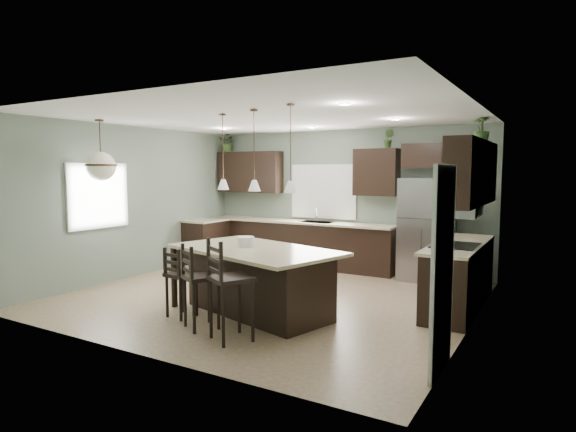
{
  "coord_description": "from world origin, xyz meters",
  "views": [
    {
      "loc": [
        3.99,
        -6.29,
        1.98
      ],
      "look_at": [
        0.1,
        0.4,
        1.25
      ],
      "focal_mm": 30.0,
      "sensor_mm": 36.0,
      "label": 1
    }
  ],
  "objects_px": {
    "bar_stool_right": "(231,290)",
    "plant_back_left": "(228,143)",
    "serving_dish": "(245,242)",
    "bar_stool_left": "(182,282)",
    "refrigerator": "(427,230)",
    "bar_stool_center": "(201,286)",
    "kitchen_island": "(255,281)"
  },
  "relations": [
    {
      "from": "bar_stool_right",
      "to": "plant_back_left",
      "type": "xyz_separation_m",
      "value": [
        -3.39,
        4.44,
        2.01
      ]
    },
    {
      "from": "serving_dish",
      "to": "bar_stool_right",
      "type": "bearing_deg",
      "value": -63.02
    },
    {
      "from": "bar_stool_left",
      "to": "kitchen_island",
      "type": "bearing_deg",
      "value": 43.18
    },
    {
      "from": "bar_stool_center",
      "to": "plant_back_left",
      "type": "bearing_deg",
      "value": 152.05
    },
    {
      "from": "refrigerator",
      "to": "bar_stool_right",
      "type": "relative_size",
      "value": 1.53
    },
    {
      "from": "refrigerator",
      "to": "plant_back_left",
      "type": "relative_size",
      "value": 4.28
    },
    {
      "from": "kitchen_island",
      "to": "plant_back_left",
      "type": "bearing_deg",
      "value": 147.33
    },
    {
      "from": "kitchen_island",
      "to": "serving_dish",
      "type": "xyz_separation_m",
      "value": [
        -0.19,
        0.05,
        0.53
      ]
    },
    {
      "from": "kitchen_island",
      "to": "bar_stool_left",
      "type": "distance_m",
      "value": 0.99
    },
    {
      "from": "kitchen_island",
      "to": "serving_dish",
      "type": "height_order",
      "value": "serving_dish"
    },
    {
      "from": "bar_stool_right",
      "to": "refrigerator",
      "type": "bearing_deg",
      "value": 103.61
    },
    {
      "from": "bar_stool_center",
      "to": "serving_dish",
      "type": "bearing_deg",
      "value": 114.95
    },
    {
      "from": "bar_stool_right",
      "to": "serving_dish",
      "type": "bearing_deg",
      "value": 145.86
    },
    {
      "from": "refrigerator",
      "to": "bar_stool_right",
      "type": "bearing_deg",
      "value": -105.26
    },
    {
      "from": "bar_stool_center",
      "to": "bar_stool_right",
      "type": "bearing_deg",
      "value": 13.5
    },
    {
      "from": "refrigerator",
      "to": "bar_stool_center",
      "type": "bearing_deg",
      "value": -113.07
    },
    {
      "from": "refrigerator",
      "to": "kitchen_island",
      "type": "relative_size",
      "value": 0.78
    },
    {
      "from": "refrigerator",
      "to": "plant_back_left",
      "type": "xyz_separation_m",
      "value": [
        -4.56,
        0.16,
        1.69
      ]
    },
    {
      "from": "bar_stool_right",
      "to": "bar_stool_center",
      "type": "bearing_deg",
      "value": -166.42
    },
    {
      "from": "refrigerator",
      "to": "kitchen_island",
      "type": "bearing_deg",
      "value": -114.52
    },
    {
      "from": "refrigerator",
      "to": "plant_back_left",
      "type": "height_order",
      "value": "plant_back_left"
    },
    {
      "from": "bar_stool_left",
      "to": "plant_back_left",
      "type": "height_order",
      "value": "plant_back_left"
    },
    {
      "from": "refrigerator",
      "to": "kitchen_island",
      "type": "xyz_separation_m",
      "value": [
        -1.5,
        -3.3,
        -0.46
      ]
    },
    {
      "from": "serving_dish",
      "to": "plant_back_left",
      "type": "height_order",
      "value": "plant_back_left"
    },
    {
      "from": "bar_stool_right",
      "to": "bar_stool_left",
      "type": "bearing_deg",
      "value": -170.34
    },
    {
      "from": "refrigerator",
      "to": "plant_back_left",
      "type": "bearing_deg",
      "value": 178.03
    },
    {
      "from": "kitchen_island",
      "to": "serving_dish",
      "type": "bearing_deg",
      "value": 180.0
    },
    {
      "from": "serving_dish",
      "to": "bar_stool_right",
      "type": "relative_size",
      "value": 0.2
    },
    {
      "from": "bar_stool_right",
      "to": "plant_back_left",
      "type": "relative_size",
      "value": 2.79
    },
    {
      "from": "bar_stool_left",
      "to": "plant_back_left",
      "type": "bearing_deg",
      "value": 126.03
    },
    {
      "from": "serving_dish",
      "to": "bar_stool_left",
      "type": "xyz_separation_m",
      "value": [
        -0.61,
        -0.64,
        -0.52
      ]
    },
    {
      "from": "kitchen_island",
      "to": "bar_stool_right",
      "type": "height_order",
      "value": "bar_stool_right"
    }
  ]
}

